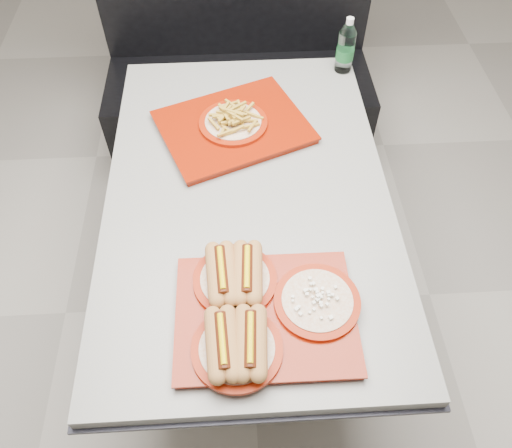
{
  "coord_description": "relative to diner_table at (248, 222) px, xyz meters",
  "views": [
    {
      "loc": [
        -0.03,
        -1.06,
        1.94
      ],
      "look_at": [
        0.02,
        -0.2,
        0.83
      ],
      "focal_mm": 35.0,
      "sensor_mm": 36.0,
      "label": 1
    }
  ],
  "objects": [
    {
      "name": "ground",
      "position": [
        0.0,
        0.0,
        -0.58
      ],
      "size": [
        6.0,
        6.0,
        0.0
      ],
      "primitive_type": "plane",
      "color": "#9F988E",
      "rests_on": "ground"
    },
    {
      "name": "diner_table",
      "position": [
        0.0,
        0.0,
        0.0
      ],
      "size": [
        0.92,
        1.42,
        0.75
      ],
      "color": "black",
      "rests_on": "ground"
    },
    {
      "name": "booth_bench",
      "position": [
        0.0,
        1.09,
        -0.18
      ],
      "size": [
        1.3,
        0.57,
        1.35
      ],
      "color": "black",
      "rests_on": "ground"
    },
    {
      "name": "tray_near",
      "position": [
        0.01,
        -0.45,
        0.2
      ],
      "size": [
        0.49,
        0.43,
        0.1
      ],
      "rotation": [
        0.0,
        0.0,
        -0.01
      ],
      "color": "maroon",
      "rests_on": "diner_table"
    },
    {
      "name": "tray_far",
      "position": [
        -0.04,
        0.28,
        0.19
      ],
      "size": [
        0.6,
        0.54,
        0.1
      ],
      "rotation": [
        0.0,
        0.0,
        0.38
      ],
      "color": "maroon",
      "rests_on": "diner_table"
    },
    {
      "name": "water_bottle",
      "position": [
        0.41,
        0.62,
        0.26
      ],
      "size": [
        0.07,
        0.07,
        0.22
      ],
      "rotation": [
        0.0,
        0.0,
        -0.2
      ],
      "color": "silver",
      "rests_on": "diner_table"
    }
  ]
}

